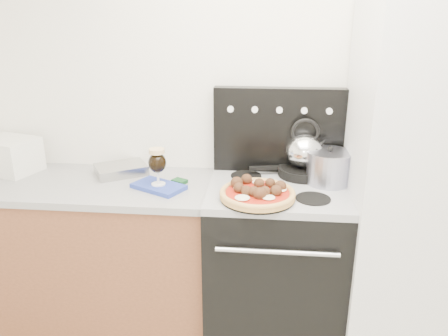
# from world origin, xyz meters

# --- Properties ---
(room_shell) EXTENTS (3.52, 3.01, 2.52)m
(room_shell) POSITION_xyz_m (0.00, 0.29, 1.25)
(room_shell) COLOR #BBB7A6
(room_shell) RESTS_ON ground
(base_cabinet) EXTENTS (1.45, 0.60, 0.86)m
(base_cabinet) POSITION_xyz_m (-1.02, 1.20, 0.43)
(base_cabinet) COLOR brown
(base_cabinet) RESTS_ON ground
(countertop) EXTENTS (1.48, 0.63, 0.04)m
(countertop) POSITION_xyz_m (-1.02, 1.20, 0.88)
(countertop) COLOR #9E9EA0
(countertop) RESTS_ON base_cabinet
(stove_body) EXTENTS (0.76, 0.65, 0.88)m
(stove_body) POSITION_xyz_m (0.08, 1.18, 0.44)
(stove_body) COLOR black
(stove_body) RESTS_ON ground
(cooktop) EXTENTS (0.76, 0.65, 0.04)m
(cooktop) POSITION_xyz_m (0.08, 1.18, 0.90)
(cooktop) COLOR #ADADB2
(cooktop) RESTS_ON stove_body
(backguard) EXTENTS (0.76, 0.08, 0.50)m
(backguard) POSITION_xyz_m (0.08, 1.45, 1.17)
(backguard) COLOR black
(backguard) RESTS_ON cooktop
(fridge) EXTENTS (0.64, 0.68, 1.90)m
(fridge) POSITION_xyz_m (0.78, 1.15, 0.95)
(fridge) COLOR silver
(fridge) RESTS_ON ground
(toaster_oven) EXTENTS (0.39, 0.33, 0.21)m
(toaster_oven) POSITION_xyz_m (-1.55, 1.33, 1.00)
(toaster_oven) COLOR silver
(toaster_oven) RESTS_ON countertop
(foil_sheet) EXTENTS (0.36, 0.33, 0.06)m
(foil_sheet) POSITION_xyz_m (-0.86, 1.34, 0.93)
(foil_sheet) COLOR silver
(foil_sheet) RESTS_ON countertop
(oven_mitt) EXTENTS (0.33, 0.28, 0.02)m
(oven_mitt) POSITION_xyz_m (-0.58, 1.14, 0.91)
(oven_mitt) COLOR #2B3FA9
(oven_mitt) RESTS_ON countertop
(beer_glass) EXTENTS (0.12, 0.12, 0.21)m
(beer_glass) POSITION_xyz_m (-0.58, 1.14, 1.03)
(beer_glass) COLOR black
(beer_glass) RESTS_ON oven_mitt
(pizza_pan) EXTENTS (0.41, 0.41, 0.01)m
(pizza_pan) POSITION_xyz_m (-0.03, 1.00, 0.93)
(pizza_pan) COLOR black
(pizza_pan) RESTS_ON cooktop
(pizza) EXTENTS (0.39, 0.39, 0.06)m
(pizza) POSITION_xyz_m (-0.03, 1.00, 0.96)
(pizza) COLOR gold
(pizza) RESTS_ON pizza_pan
(skillet) EXTENTS (0.34, 0.34, 0.05)m
(skillet) POSITION_xyz_m (0.23, 1.37, 0.95)
(skillet) COLOR black
(skillet) RESTS_ON cooktop
(tea_kettle) EXTENTS (0.28, 0.28, 0.24)m
(tea_kettle) POSITION_xyz_m (0.23, 1.37, 1.09)
(tea_kettle) COLOR white
(tea_kettle) RESTS_ON skillet
(stock_pot) EXTENTS (0.29, 0.29, 0.18)m
(stock_pot) POSITION_xyz_m (0.36, 1.26, 1.01)
(stock_pot) COLOR #A3A4B9
(stock_pot) RESTS_ON cooktop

